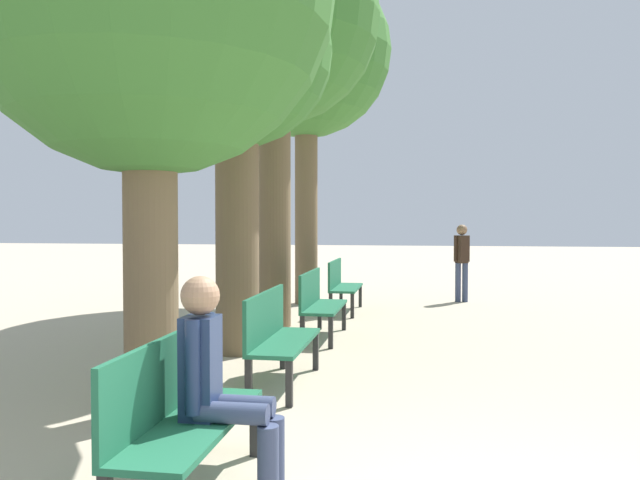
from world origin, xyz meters
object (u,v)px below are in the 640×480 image
bench_row_1 (276,332)px  pedestrian_near (462,258)px  bench_row_2 (318,300)px  person_seated (220,379)px  tree_row_2 (274,23)px  tree_row_3 (306,55)px  bench_row_3 (341,282)px  bench_row_0 (177,407)px  tree_row_1 (237,62)px

bench_row_1 → pedestrian_near: (2.29, 7.05, 0.37)m
bench_row_2 → pedestrian_near: pedestrian_near is taller
person_seated → pedestrian_near: bearing=77.9°
bench_row_1 → pedestrian_near: pedestrian_near is taller
bench_row_2 → person_seated: size_ratio=1.13×
tree_row_2 → tree_row_3: tree_row_3 is taller
bench_row_1 → bench_row_3: same height
person_seated → pedestrian_near: size_ratio=0.84×
bench_row_0 → person_seated: bearing=16.3°
bench_row_0 → tree_row_2: (-0.85, 6.13, 4.26)m
bench_row_0 → bench_row_1: bearing=90.0°
bench_row_1 → tree_row_2: bearing=103.5°
bench_row_2 → bench_row_3: 2.61m
bench_row_1 → tree_row_1: (-0.85, 1.46, 3.14)m
bench_row_2 → bench_row_3: same height
bench_row_2 → person_seated: person_seated is taller
bench_row_0 → pedestrian_near: (2.29, 9.66, 0.37)m
bench_row_1 → bench_row_2: same height
bench_row_1 → bench_row_3: bearing=90.0°
bench_row_2 → tree_row_2: 4.44m
bench_row_2 → tree_row_3: tree_row_3 is taller
bench_row_1 → tree_row_3: bearing=97.7°
bench_row_3 → pedestrian_near: size_ratio=0.94×
bench_row_2 → tree_row_3: (-0.85, 3.66, 4.47)m
bench_row_0 → tree_row_1: bearing=101.8°
tree_row_3 → bench_row_0: bearing=-84.5°
bench_row_1 → bench_row_3: (0.00, 5.22, 0.00)m
bench_row_3 → tree_row_1: size_ratio=0.30×
tree_row_1 → tree_row_2: tree_row_2 is taller
bench_row_1 → pedestrian_near: 7.42m
bench_row_2 → bench_row_3: bearing=90.0°
bench_row_1 → bench_row_2: 2.61m
tree_row_1 → pedestrian_near: (3.14, 5.59, -2.76)m
bench_row_0 → bench_row_2: bearing=90.0°
bench_row_1 → person_seated: (0.24, -2.54, 0.17)m
bench_row_3 → tree_row_2: tree_row_2 is taller
tree_row_3 → pedestrian_near: bearing=13.9°
tree_row_1 → person_seated: bearing=-74.7°
bench_row_1 → tree_row_3: 7.75m
tree_row_2 → bench_row_0: bearing=-82.1°
bench_row_1 → pedestrian_near: size_ratio=0.94×
person_seated → bench_row_3: bearing=91.8°
tree_row_1 → bench_row_3: bearing=77.3°
bench_row_0 → bench_row_1: (0.00, 2.61, 0.00)m
pedestrian_near → bench_row_1: bearing=-108.0°
bench_row_3 → bench_row_1: bearing=-90.0°
bench_row_2 → person_seated: (0.24, -5.15, 0.17)m
tree_row_2 → pedestrian_near: size_ratio=4.08×
bench_row_1 → tree_row_2: tree_row_2 is taller
bench_row_1 → tree_row_3: tree_row_3 is taller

